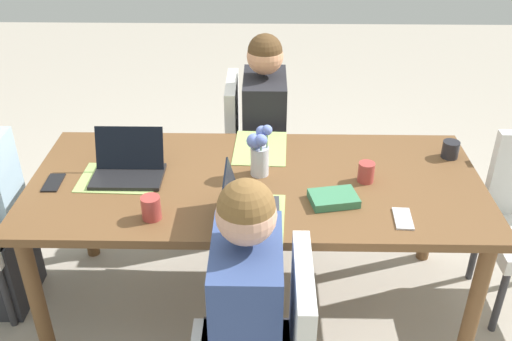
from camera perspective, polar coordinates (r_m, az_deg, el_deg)
The scene contains 17 objects.
ground_plane at distance 3.09m, azimuth -0.00°, elevation -12.86°, with size 10.00×10.00×0.00m, color #B2A899.
dining_table at distance 2.67m, azimuth -0.00°, elevation -2.35°, with size 2.07×0.93×0.75m.
person_near_left_mid at distance 2.20m, azimuth -0.85°, elevation -16.09°, with size 0.36×0.40×1.19m.
chair_far_left_far at distance 3.47m, azimuth -0.41°, elevation 2.67°, with size 0.44×0.44×0.90m.
person_far_left_far at distance 3.40m, azimuth 0.83°, elevation 2.59°, with size 0.36×0.40×1.19m.
flower_vase at distance 2.61m, azimuth 0.33°, elevation 2.07°, with size 0.12×0.10×0.25m.
placemat_head_left_left_near at distance 2.71m, azimuth -13.38°, elevation -0.70°, with size 0.36×0.26×0.00m, color #9EBC66.
placemat_near_left_mid at distance 2.38m, azimuth -0.33°, elevation -4.74°, with size 0.36×0.26×0.00m, color #9EBC66.
placemat_far_left_far at distance 2.89m, azimuth 0.42°, elevation 2.25°, with size 0.36×0.26×0.00m, color #9EBC66.
laptop_head_left_left_near at distance 2.70m, azimuth -12.51°, elevation 0.31°, with size 0.32×0.22×0.21m.
laptop_near_left_mid at distance 2.34m, azimuth -0.96°, elevation -4.17°, with size 0.22×0.32×0.21m.
coffee_mug_near_left at distance 2.64m, azimuth 10.88°, elevation -0.20°, with size 0.07×0.07×0.09m, color #AD3D38.
coffee_mug_near_right at distance 2.39m, azimuth -10.36°, elevation -3.66°, with size 0.08×0.08×0.10m, color #AD3D38.
coffee_mug_centre_left at distance 2.95m, azimuth 18.72°, elevation 1.99°, with size 0.08×0.08×0.08m, color #232328.
book_red_cover at distance 2.49m, azimuth 7.70°, elevation -2.76°, with size 0.20×0.14×0.04m, color #3D7F56.
phone_black at distance 2.76m, azimuth -19.45°, elevation -1.14°, with size 0.15×0.07×0.01m, color black.
phone_silver at distance 2.45m, azimuth 14.37°, elevation -4.64°, with size 0.15×0.07×0.01m, color silver.
Camera 1 is at (0.04, -2.24, 2.13)m, focal length 40.33 mm.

